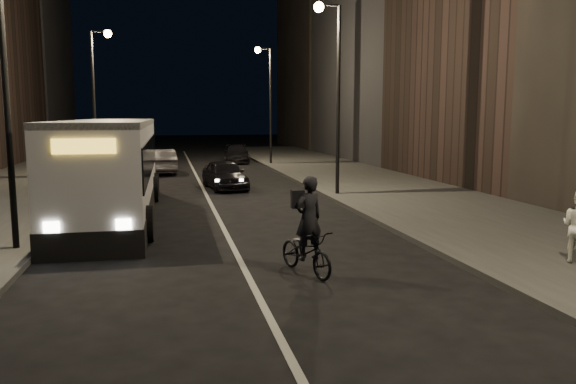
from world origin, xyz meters
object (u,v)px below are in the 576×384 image
city_bus (112,165)px  car_mid (161,161)px  streetlight_left_far (98,83)px  streetlight_right_far (267,89)px  streetlight_left_near (14,43)px  streetlight_right_mid (333,73)px  car_far (236,154)px  cyclist_on_bicycle (307,242)px  car_near (225,174)px

city_bus → car_mid: city_bus is taller
streetlight_left_far → city_bus: streetlight_left_far is taller
streetlight_right_far → city_bus: (-8.93, -18.89, -3.51)m
streetlight_left_near → streetlight_left_far: 18.00m
streetlight_right_mid → car_far: (-1.86, 18.74, -4.70)m
streetlight_right_far → cyclist_on_bicycle: streetlight_right_far is taller
car_far → streetlight_left_near: bearing=-102.6°
cyclist_on_bicycle → car_far: size_ratio=0.50×
streetlight_left_near → car_mid: bearing=80.6°
streetlight_left_near → car_far: size_ratio=1.78×
streetlight_right_far → streetlight_left_near: bearing=-114.0°
cyclist_on_bicycle → car_far: bearing=66.4°
car_mid → city_bus: bearing=78.5°
streetlight_right_far → streetlight_left_near: 26.26m
car_near → car_mid: (-3.10, 8.10, 0.04)m
streetlight_right_far → cyclist_on_bicycle: size_ratio=3.59×
streetlight_right_far → cyclist_on_bicycle: (-4.01, -27.47, -4.61)m
streetlight_right_far → car_far: (-1.86, 2.74, -4.70)m
streetlight_right_mid → streetlight_left_far: 14.62m
streetlight_left_far → car_mid: 5.96m
city_bus → cyclist_on_bicycle: bearing=-59.8°
streetlight_right_mid → streetlight_left_far: same height
streetlight_right_mid → streetlight_right_far: bearing=90.0°
streetlight_right_far → car_far: 5.75m
cyclist_on_bicycle → city_bus: bearing=100.3°
streetlight_right_mid → city_bus: size_ratio=0.64×
streetlight_right_mid → streetlight_left_near: 13.33m
streetlight_left_near → city_bus: bearing=71.3°
city_bus → car_near: bearing=55.5°
city_bus → car_near: (4.64, 6.66, -1.14)m
streetlight_right_mid → car_near: (-4.29, 3.77, -4.65)m
car_near → streetlight_left_near: bearing=-125.8°
cyclist_on_bicycle → car_mid: cyclist_on_bicycle is taller
car_mid → car_far: bearing=-134.3°
streetlight_right_far → cyclist_on_bicycle: 28.14m
streetlight_left_far → car_near: (6.37, -6.23, -4.65)m
streetlight_right_mid → streetlight_left_far: bearing=136.8°
cyclist_on_bicycle → car_near: (-0.28, 15.24, -0.04)m
car_near → streetlight_left_far: bearing=128.3°
streetlight_left_far → car_far: 13.27m
streetlight_left_near → car_near: (6.37, 11.77, -4.65)m
car_near → cyclist_on_bicycle: bearing=-96.3°
car_mid → car_far: size_ratio=1.00×
streetlight_left_far → cyclist_on_bicycle: streetlight_left_far is taller
cyclist_on_bicycle → car_near: cyclist_on_bicycle is taller
car_near → car_mid: bearing=103.6°
cyclist_on_bicycle → streetlight_left_near: bearing=132.9°
city_bus → car_far: 22.79m
streetlight_right_far → car_near: bearing=-109.3°
streetlight_right_far → streetlight_right_mid: bearing=-90.0°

